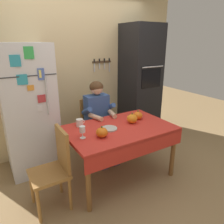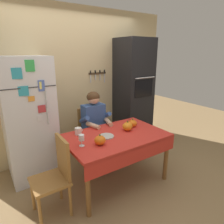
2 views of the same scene
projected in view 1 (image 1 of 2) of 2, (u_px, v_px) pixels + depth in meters
ground_plane at (122, 178)px, 2.94m from camera, size 10.00×10.00×0.00m
back_wall_assembly at (82, 72)px, 3.63m from camera, size 3.70×0.13×2.60m
refrigerator at (29, 110)px, 2.95m from camera, size 0.68×0.71×1.80m
wall_oven at (140, 84)px, 3.92m from camera, size 0.60×0.64×2.10m
dining_table at (120, 133)px, 2.79m from camera, size 1.40×0.90×0.74m
chair_behind_person at (94, 124)px, 3.48m from camera, size 0.40×0.40×0.93m
seated_person at (99, 114)px, 3.25m from camera, size 0.47×0.55×1.25m
chair_left_side at (55, 166)px, 2.33m from camera, size 0.40×0.40×0.93m
coffee_mug at (80, 123)px, 2.79m from camera, size 0.12×0.09×0.10m
wine_glass at (82, 130)px, 2.43m from camera, size 0.07×0.07×0.15m
pumpkin_large at (138, 115)px, 3.04m from camera, size 0.13×0.13×0.13m
pumpkin_medium at (102, 132)px, 2.48m from camera, size 0.14×0.14×0.14m
pumpkin_small at (132, 119)px, 2.90m from camera, size 0.15×0.15×0.15m
serving_tray at (109, 129)px, 2.71m from camera, size 0.21×0.21×0.02m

